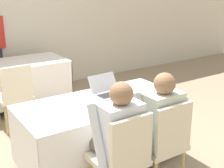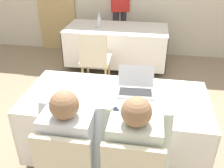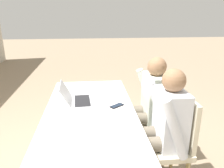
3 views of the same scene
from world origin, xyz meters
The scene contains 11 objects.
ground_plane centered at (0.00, 0.00, 0.00)m, with size 24.00×24.00×0.00m, color gray.
conference_table_near centered at (0.00, 0.00, 0.56)m, with size 1.75×0.84×0.74m.
conference_table_far centered at (-0.32, 2.22, 0.56)m, with size 1.75×0.84×0.74m.
laptop centered at (0.18, 0.12, 0.78)m, with size 0.37×0.34×0.21m.
cell_phone centered at (0.05, -0.26, 0.74)m, with size 0.14×0.15×0.01m.
paper_beside_laptop centered at (-0.43, 0.14, 0.74)m, with size 0.31×0.36×0.00m.
water_bottle centered at (-0.61, 2.15, 0.85)m, with size 0.07×0.07×0.25m.
chair_far_spare centered at (-0.52, 1.37, 0.51)m, with size 0.45×0.45×0.92m.
person_checkered_shirt centered at (-0.24, -0.62, 0.67)m, with size 0.50×0.52×1.18m.
person_white_shirt centered at (0.24, -0.62, 0.67)m, with size 0.50×0.52×1.18m.
person_red_shirt centered at (-0.36, 2.94, 0.91)m, with size 0.38×0.29×1.59m.
Camera 2 is at (0.29, -1.99, 2.00)m, focal length 40.00 mm.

